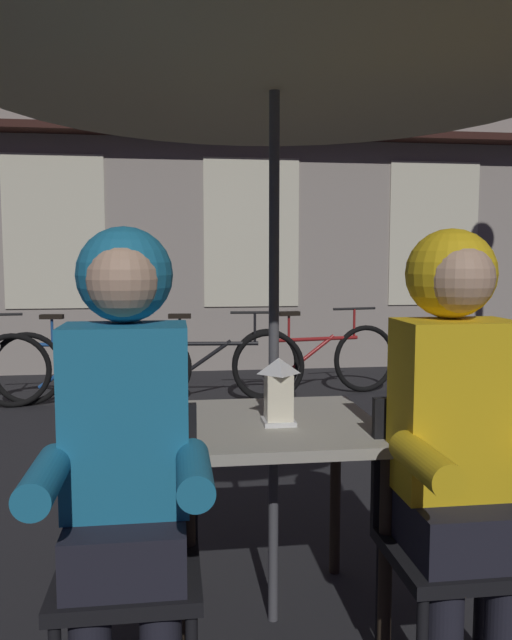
{
  "coord_description": "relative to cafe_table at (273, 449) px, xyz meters",
  "views": [
    {
      "loc": [
        -0.35,
        -2.14,
        1.31
      ],
      "look_at": [
        0.0,
        0.47,
        1.05
      ],
      "focal_mm": 35.26,
      "sensor_mm": 36.0,
      "label": 1
    }
  ],
  "objects": [
    {
      "name": "ground_plane",
      "position": [
        0.0,
        0.0,
        -0.64
      ],
      "size": [
        60.0,
        60.0,
        0.0
      ],
      "primitive_type": "plane",
      "color": "#232326"
    },
    {
      "name": "chair_right",
      "position": [
        0.48,
        -0.37,
        -0.15
      ],
      "size": [
        0.4,
        0.4,
        0.87
      ],
      "color": "black",
      "rests_on": "ground_plane"
    },
    {
      "name": "bicycle_third",
      "position": [
        -0.01,
        3.46,
        -0.29
      ],
      "size": [
        1.68,
        0.2,
        0.84
      ],
      "color": "black",
      "rests_on": "ground_plane"
    },
    {
      "name": "cafe_table",
      "position": [
        0.0,
        0.0,
        0.0
      ],
      "size": [
        0.72,
        0.72,
        0.74
      ],
      "color": "#B2AD9E",
      "rests_on": "ground_plane"
    },
    {
      "name": "person_right_hooded",
      "position": [
        0.48,
        -0.43,
        0.21
      ],
      "size": [
        0.45,
        0.56,
        1.4
      ],
      "color": "black",
      "rests_on": "ground_plane"
    },
    {
      "name": "person_left_hooded",
      "position": [
        -0.48,
        -0.43,
        0.21
      ],
      "size": [
        0.45,
        0.56,
        1.4
      ],
      "color": "black",
      "rests_on": "ground_plane"
    },
    {
      "name": "lantern",
      "position": [
        0.01,
        -0.04,
        0.22
      ],
      "size": [
        0.11,
        0.11,
        0.23
      ],
      "color": "white",
      "rests_on": "cafe_table"
    },
    {
      "name": "bicycle_fourth",
      "position": [
        1.0,
        3.65,
        -0.29
      ],
      "size": [
        1.66,
        0.33,
        0.84
      ],
      "color": "black",
      "rests_on": "ground_plane"
    },
    {
      "name": "shopfront_building",
      "position": [
        -0.54,
        5.4,
        2.45
      ],
      "size": [
        10.0,
        0.93,
        6.2
      ],
      "color": "#9E9389",
      "rests_on": "ground_plane"
    },
    {
      "name": "chair_left",
      "position": [
        -0.48,
        -0.37,
        -0.15
      ],
      "size": [
        0.4,
        0.4,
        0.87
      ],
      "color": "black",
      "rests_on": "ground_plane"
    },
    {
      "name": "bicycle_second",
      "position": [
        -1.13,
        3.56,
        -0.29
      ],
      "size": [
        1.68,
        0.17,
        0.84
      ],
      "color": "black",
      "rests_on": "ground_plane"
    },
    {
      "name": "patio_umbrella",
      "position": [
        0.0,
        0.0,
        1.42
      ],
      "size": [
        2.1,
        2.1,
        2.31
      ],
      "color": "#4C4C51",
      "rests_on": "ground_plane"
    }
  ]
}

